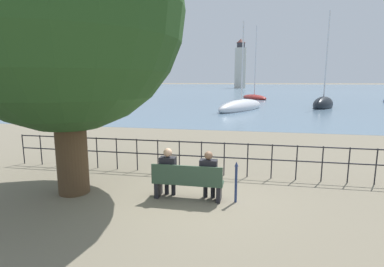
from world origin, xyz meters
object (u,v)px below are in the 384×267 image
(sailboat_4, at_px, (254,97))
(sailboat_0, at_px, (323,104))
(seated_person_left, at_px, (168,170))
(sailboat_1, at_px, (122,98))
(closed_umbrella, at_px, (236,180))
(park_bench, at_px, (188,183))
(harbor_lighthouse, at_px, (240,66))
(seated_person_right, at_px, (209,173))
(sailboat_2, at_px, (241,107))
(shade_tree, at_px, (62,10))

(sailboat_4, bearing_deg, sailboat_0, -90.64)
(seated_person_left, distance_m, sailboat_1, 41.43)
(closed_umbrella, relative_size, sailboat_0, 0.09)
(closed_umbrella, distance_m, sailboat_4, 44.84)
(seated_person_left, height_order, sailboat_1, sailboat_1)
(park_bench, distance_m, sailboat_0, 29.85)
(closed_umbrella, bearing_deg, harbor_lighthouse, 92.26)
(sailboat_4, bearing_deg, harbor_lighthouse, 69.31)
(seated_person_left, xyz_separation_m, sailboat_0, (9.76, 28.30, -0.28))
(seated_person_left, height_order, seated_person_right, seated_person_left)
(sailboat_4, bearing_deg, seated_person_left, -117.75)
(seated_person_left, xyz_separation_m, harbor_lighthouse, (-3.27, 125.81, 8.90))
(sailboat_1, bearing_deg, sailboat_2, -35.47)
(sailboat_0, xyz_separation_m, sailboat_4, (-7.36, 16.50, -0.14))
(shade_tree, distance_m, sailboat_0, 31.31)
(park_bench, height_order, seated_person_left, seated_person_left)
(park_bench, relative_size, seated_person_left, 1.38)
(seated_person_right, bearing_deg, closed_umbrella, -2.60)
(sailboat_2, relative_size, sailboat_4, 0.76)
(harbor_lighthouse, bearing_deg, sailboat_4, -86.00)
(closed_umbrella, bearing_deg, seated_person_left, 178.98)
(park_bench, bearing_deg, seated_person_right, 8.52)
(shade_tree, bearing_deg, sailboat_1, 112.40)
(seated_person_right, bearing_deg, harbor_lighthouse, 91.95)
(closed_umbrella, relative_size, sailboat_2, 0.11)
(sailboat_2, bearing_deg, seated_person_left, -69.09)
(sailboat_0, distance_m, sailboat_1, 29.18)
(park_bench, distance_m, harbor_lighthouse, 126.27)
(sailboat_0, height_order, sailboat_1, sailboat_1)
(sailboat_0, xyz_separation_m, sailboat_2, (-8.78, -4.34, -0.08))
(shade_tree, xyz_separation_m, seated_person_left, (2.52, 0.21, -3.87))
(closed_umbrella, height_order, sailboat_1, sailboat_1)
(seated_person_left, height_order, sailboat_2, sailboat_2)
(park_bench, height_order, seated_person_right, seated_person_right)
(shade_tree, height_order, sailboat_1, sailboat_1)
(shade_tree, xyz_separation_m, harbor_lighthouse, (-0.75, 126.01, 5.03))
(park_bench, height_order, sailboat_2, sailboat_2)
(seated_person_left, distance_m, sailboat_2, 23.98)
(closed_umbrella, relative_size, sailboat_4, 0.08)
(park_bench, bearing_deg, seated_person_left, 171.52)
(closed_umbrella, xyz_separation_m, sailboat_0, (8.07, 28.33, -0.15))
(sailboat_0, bearing_deg, seated_person_right, -82.34)
(seated_person_right, bearing_deg, sailboat_0, 72.84)
(seated_person_left, xyz_separation_m, seated_person_right, (1.02, 0.00, -0.02))
(sailboat_2, bearing_deg, closed_umbrella, -65.06)
(shade_tree, distance_m, seated_person_right, 5.26)
(park_bench, distance_m, sailboat_4, 44.92)
(shade_tree, distance_m, harbor_lighthouse, 126.11)
(seated_person_right, bearing_deg, sailboat_4, 88.24)
(shade_tree, relative_size, harbor_lighthouse, 0.37)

